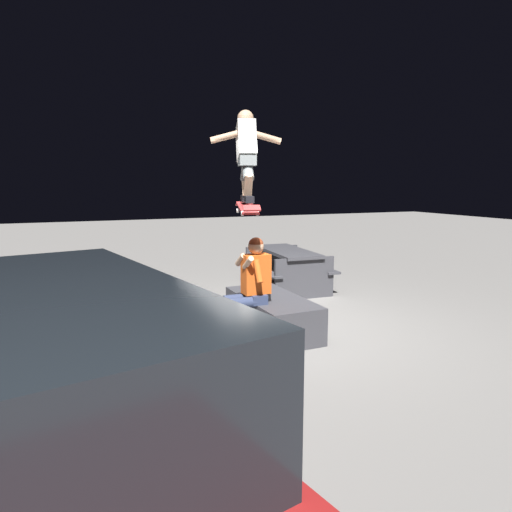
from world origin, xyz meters
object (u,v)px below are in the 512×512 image
object	(u,v)px
ledge_box_main	(272,314)
person_sitting_on_ledge	(248,284)
skateboard	(247,208)
skater_airborne	(246,152)
kicker_ramp	(170,302)
picnic_table_back	(287,263)
trash_bin	(227,397)

from	to	relation	value
ledge_box_main	person_sitting_on_ledge	world-z (taller)	person_sitting_on_ledge
skateboard	skater_airborne	xyz separation A→B (m)	(0.05, -0.01, 0.69)
kicker_ramp	skateboard	bearing A→B (deg)	-162.09
skateboard	skater_airborne	size ratio (longest dim) A/B	0.93
ledge_box_main	person_sitting_on_ledge	size ratio (longest dim) A/B	1.22
ledge_box_main	picnic_table_back	world-z (taller)	picnic_table_back
person_sitting_on_ledge	kicker_ramp	size ratio (longest dim) A/B	1.00
skater_airborne	picnic_table_back	bearing A→B (deg)	-37.16
ledge_box_main	person_sitting_on_ledge	bearing A→B (deg)	114.04
skateboard	picnic_table_back	distance (m)	3.05
kicker_ramp	picnic_table_back	xyz separation A→B (m)	(0.37, -2.29, 0.43)
person_sitting_on_ledge	skateboard	size ratio (longest dim) A/B	1.27
kicker_ramp	ledge_box_main	bearing A→B (deg)	-150.28
person_sitting_on_ledge	skateboard	world-z (taller)	skateboard
picnic_table_back	skateboard	bearing A→B (deg)	143.28
picnic_table_back	trash_bin	distance (m)	5.34
kicker_ramp	person_sitting_on_ledge	bearing A→B (deg)	-163.10
person_sitting_on_ledge	kicker_ramp	world-z (taller)	person_sitting_on_ledge
person_sitting_on_ledge	skater_airborne	bearing A→B (deg)	-13.27
ledge_box_main	kicker_ramp	size ratio (longest dim) A/B	1.23
ledge_box_main	skateboard	xyz separation A→B (m)	(-0.12, 0.40, 1.44)
ledge_box_main	skater_airborne	bearing A→B (deg)	98.86
ledge_box_main	picnic_table_back	size ratio (longest dim) A/B	0.91
picnic_table_back	skater_airborne	bearing A→B (deg)	142.84
skateboard	trash_bin	distance (m)	2.83
skateboard	skater_airborne	world-z (taller)	skater_airborne
kicker_ramp	picnic_table_back	size ratio (longest dim) A/B	0.74
ledge_box_main	skateboard	size ratio (longest dim) A/B	1.55
skater_airborne	kicker_ramp	world-z (taller)	skater_airborne
skater_airborne	picnic_table_back	world-z (taller)	skater_airborne
trash_bin	picnic_table_back	bearing A→B (deg)	-31.07
skater_airborne	trash_bin	distance (m)	3.23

